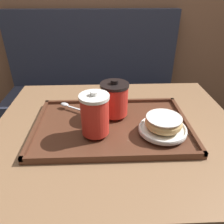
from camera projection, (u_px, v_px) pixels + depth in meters
booth_bench at (94, 106)px, 1.72m from camera, size 1.25×0.44×1.00m
cafe_table at (116, 161)px, 0.86m from camera, size 0.87×0.74×0.71m
serving_tray at (112, 126)px, 0.76m from camera, size 0.53×0.35×0.02m
coffee_cup_front at (95, 114)px, 0.67m from camera, size 0.09×0.09×0.14m
coffee_cup_rear at (114, 99)px, 0.77m from camera, size 0.10×0.10×0.13m
plate_with_chocolate_donut at (163, 129)px, 0.70m from camera, size 0.16×0.16×0.01m
donut_chocolate_glazed at (164, 122)px, 0.69m from camera, size 0.12×0.12×0.04m
spoon at (69, 106)px, 0.84m from camera, size 0.14×0.09×0.01m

